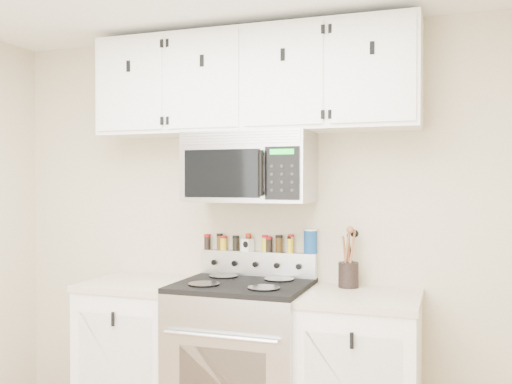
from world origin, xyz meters
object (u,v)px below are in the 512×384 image
utensil_crock (348,273)px  salt_canister (310,241)px  range (243,361)px  microwave (250,167)px

utensil_crock → salt_canister: 0.31m
range → utensil_crock: 0.81m
microwave → salt_canister: bearing=24.6°
utensil_crock → salt_canister: utensil_crock is taller
range → microwave: size_ratio=1.45×
utensil_crock → microwave: bearing=-172.4°
microwave → utensil_crock: size_ratio=2.21×
microwave → utensil_crock: microwave is taller
range → microwave: (0.00, 0.13, 1.14)m
microwave → utensil_crock: bearing=7.6°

